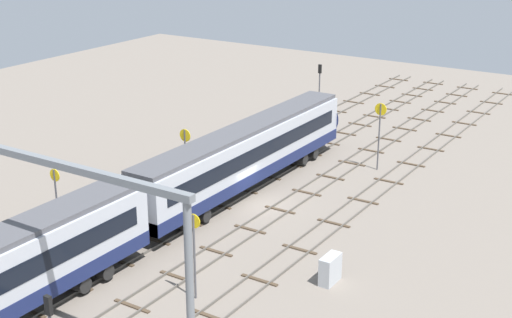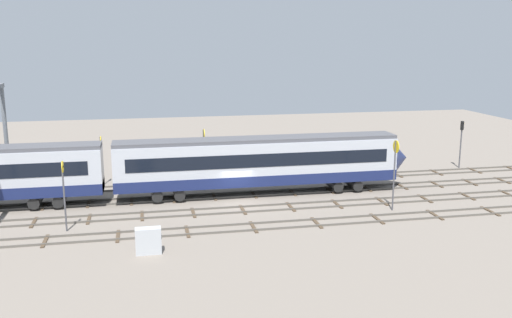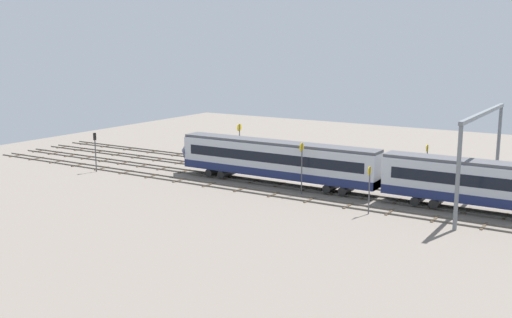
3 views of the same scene
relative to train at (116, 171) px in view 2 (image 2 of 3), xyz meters
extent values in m
plane|color=slate|center=(9.70, -2.11, -2.66)|extent=(104.85, 104.85, 0.00)
cube|color=#59544C|center=(9.70, -9.16, -2.58)|extent=(88.85, 0.07, 0.16)
cube|color=#59544C|center=(9.70, -7.72, -2.58)|extent=(88.85, 0.07, 0.16)
cube|color=#473828|center=(-4.33, -8.44, -2.62)|extent=(0.24, 2.40, 0.08)
cube|color=#473828|center=(0.34, -8.44, -2.62)|extent=(0.24, 2.40, 0.08)
cube|color=#473828|center=(5.02, -8.44, -2.62)|extent=(0.24, 2.40, 0.08)
cube|color=#473828|center=(9.70, -8.44, -2.62)|extent=(0.24, 2.40, 0.08)
cube|color=#473828|center=(14.37, -8.44, -2.62)|extent=(0.24, 2.40, 0.08)
cube|color=#473828|center=(19.05, -8.44, -2.62)|extent=(0.24, 2.40, 0.08)
cube|color=#473828|center=(23.73, -8.44, -2.62)|extent=(0.24, 2.40, 0.08)
cube|color=#473828|center=(28.40, -8.44, -2.62)|extent=(0.24, 2.40, 0.08)
cube|color=#59544C|center=(9.70, -4.94, -2.58)|extent=(88.85, 0.07, 0.16)
cube|color=#59544C|center=(9.70, -3.50, -2.58)|extent=(88.85, 0.07, 0.16)
cube|color=#473828|center=(-5.76, -4.22, -2.62)|extent=(0.24, 2.40, 0.08)
cube|color=#473828|center=(-1.89, -4.22, -2.62)|extent=(0.24, 2.40, 0.08)
cube|color=#473828|center=(1.97, -4.22, -2.62)|extent=(0.24, 2.40, 0.08)
cube|color=#473828|center=(5.83, -4.22, -2.62)|extent=(0.24, 2.40, 0.08)
cube|color=#473828|center=(9.70, -4.22, -2.62)|extent=(0.24, 2.40, 0.08)
cube|color=#473828|center=(13.56, -4.22, -2.62)|extent=(0.24, 2.40, 0.08)
cube|color=#473828|center=(17.42, -4.22, -2.62)|extent=(0.24, 2.40, 0.08)
cube|color=#473828|center=(21.29, -4.22, -2.62)|extent=(0.24, 2.40, 0.08)
cube|color=#473828|center=(25.15, -4.22, -2.62)|extent=(0.24, 2.40, 0.08)
cube|color=#473828|center=(29.01, -4.22, -2.62)|extent=(0.24, 2.40, 0.08)
cube|color=#473828|center=(32.87, -4.22, -2.62)|extent=(0.24, 2.40, 0.08)
cube|color=#59544C|center=(9.70, -0.72, -2.58)|extent=(88.85, 0.07, 0.16)
cube|color=#59544C|center=(9.70, 0.72, -2.58)|extent=(88.85, 0.07, 0.16)
cube|color=#473828|center=(-5.68, 0.00, -2.62)|extent=(0.24, 2.40, 0.08)
cube|color=#473828|center=(-2.27, 0.00, -2.62)|extent=(0.24, 2.40, 0.08)
cube|color=#473828|center=(1.15, 0.00, -2.62)|extent=(0.24, 2.40, 0.08)
cube|color=#473828|center=(4.57, 0.00, -2.62)|extent=(0.24, 2.40, 0.08)
cube|color=#473828|center=(7.99, 0.00, -2.62)|extent=(0.24, 2.40, 0.08)
cube|color=#473828|center=(11.40, 0.00, -2.62)|extent=(0.24, 2.40, 0.08)
cube|color=#473828|center=(14.82, 0.00, -2.62)|extent=(0.24, 2.40, 0.08)
cube|color=#473828|center=(18.24, 0.00, -2.62)|extent=(0.24, 2.40, 0.08)
cube|color=#473828|center=(21.66, 0.00, -2.62)|extent=(0.24, 2.40, 0.08)
cube|color=#473828|center=(25.07, 0.00, -2.62)|extent=(0.24, 2.40, 0.08)
cube|color=#473828|center=(28.49, 0.00, -2.62)|extent=(0.24, 2.40, 0.08)
cube|color=#473828|center=(31.91, 0.00, -2.62)|extent=(0.24, 2.40, 0.08)
cube|color=#473828|center=(35.33, 0.00, -2.62)|extent=(0.24, 2.40, 0.08)
cube|color=#59544C|center=(9.70, 3.50, -2.58)|extent=(88.85, 0.07, 0.16)
cube|color=#59544C|center=(9.70, 4.94, -2.58)|extent=(88.85, 0.07, 0.16)
cube|color=#473828|center=(-7.23, 4.22, -2.62)|extent=(0.24, 2.40, 0.08)
cube|color=#473828|center=(-3.00, 4.22, -2.62)|extent=(0.24, 2.40, 0.08)
cube|color=#473828|center=(1.23, 4.22, -2.62)|extent=(0.24, 2.40, 0.08)
cube|color=#473828|center=(5.46, 4.22, -2.62)|extent=(0.24, 2.40, 0.08)
cube|color=#473828|center=(9.70, 4.22, -2.62)|extent=(0.24, 2.40, 0.08)
cube|color=#473828|center=(13.93, 4.22, -2.62)|extent=(0.24, 2.40, 0.08)
cube|color=#473828|center=(18.16, 4.22, -2.62)|extent=(0.24, 2.40, 0.08)
cube|color=#473828|center=(22.39, 4.22, -2.62)|extent=(0.24, 2.40, 0.08)
cube|color=#473828|center=(26.62, 4.22, -2.62)|extent=(0.24, 2.40, 0.08)
cube|color=#473828|center=(30.85, 4.22, -2.62)|extent=(0.24, 2.40, 0.08)
cube|color=#473828|center=(35.08, 4.22, -2.62)|extent=(0.24, 2.40, 0.08)
cube|color=#473828|center=(39.31, 4.22, -2.62)|extent=(0.24, 2.40, 0.08)
cube|color=#B7BCC6|center=(11.80, 0.00, 0.20)|extent=(24.00, 2.90, 3.60)
cube|color=navy|center=(11.80, 0.00, -1.15)|extent=(24.00, 2.94, 0.90)
cube|color=#4C4C51|center=(11.80, 0.00, 2.15)|extent=(24.00, 2.50, 0.30)
cube|color=black|center=(11.80, -1.46, 0.63)|extent=(22.00, 0.04, 1.10)
cube|color=black|center=(11.80, 1.46, 0.63)|extent=(22.00, 0.04, 1.10)
cylinder|color=black|center=(3.22, 0.00, -2.05)|extent=(0.90, 2.70, 0.90)
cylinder|color=black|center=(5.02, 0.00, -2.05)|extent=(0.90, 2.70, 0.90)
cylinder|color=black|center=(18.58, 0.00, -2.05)|extent=(0.90, 2.70, 0.90)
cylinder|color=black|center=(20.38, 0.00, -2.05)|extent=(0.90, 2.70, 0.90)
cylinder|color=black|center=(-6.22, 0.00, -2.05)|extent=(0.90, 2.70, 0.90)
cylinder|color=black|center=(-4.42, 0.00, -2.05)|extent=(0.90, 2.70, 0.90)
cone|color=navy|center=(24.60, 0.00, 0.02)|extent=(1.60, 3.24, 3.24)
cylinder|color=slate|center=(-9.53, 6.54, 1.84)|extent=(0.36, 0.36, 8.99)
cylinder|color=#4C4C51|center=(7.43, 2.28, 0.06)|extent=(0.12, 0.12, 5.43)
cylinder|color=yellow|center=(7.47, 2.28, 2.36)|extent=(0.05, 0.92, 0.92)
cube|color=black|center=(7.50, 2.28, 2.36)|extent=(0.02, 0.41, 0.12)
cylinder|color=#4C4C51|center=(-3.19, -6.55, -0.18)|extent=(0.12, 0.12, 4.96)
cylinder|color=yellow|center=(-3.15, -6.55, 1.94)|extent=(0.05, 0.80, 0.80)
cube|color=black|center=(-3.12, -6.55, 1.94)|extent=(0.02, 0.36, 0.12)
cylinder|color=#4C4C51|center=(-1.48, 5.82, -0.41)|extent=(0.12, 0.12, 4.50)
cylinder|color=yellow|center=(-1.44, 5.82, 1.47)|extent=(0.05, 0.83, 0.83)
cube|color=black|center=(-1.41, 5.82, 1.47)|extent=(0.02, 0.37, 0.12)
cylinder|color=#4C4C51|center=(21.13, -6.56, 0.09)|extent=(0.12, 0.12, 5.50)
cylinder|color=yellow|center=(21.17, -6.56, 2.39)|extent=(0.05, 0.99, 0.99)
cube|color=black|center=(21.20, -6.56, 2.39)|extent=(0.02, 0.44, 0.12)
cylinder|color=#4C4C51|center=(34.32, 5.82, -0.67)|extent=(0.14, 0.14, 3.98)
cube|color=black|center=(34.32, 5.82, 1.77)|extent=(0.20, 0.32, 0.90)
sphere|color=yellow|center=(34.43, 5.82, 1.97)|extent=(0.20, 0.20, 0.20)
sphere|color=#262626|center=(34.43, 5.82, 1.57)|extent=(0.20, 0.20, 0.20)
cube|color=#B2B7BC|center=(2.34, -11.92, -1.83)|extent=(1.59, 0.70, 1.66)
cube|color=#333333|center=(3.15, -11.92, -1.58)|extent=(0.02, 0.49, 0.24)
camera|label=1|loc=(-31.14, -28.40, 17.80)|focal=51.43mm
camera|label=2|loc=(2.29, -45.51, 10.43)|focal=39.37mm
camera|label=3|loc=(-21.07, 57.07, 12.92)|focal=41.99mm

